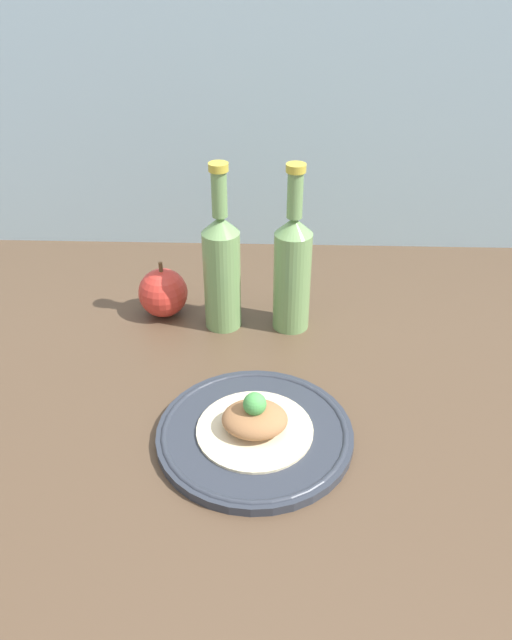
% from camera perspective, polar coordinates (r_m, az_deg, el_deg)
% --- Properties ---
extents(ground_plane, '(1.80, 1.10, 0.04)m').
position_cam_1_polar(ground_plane, '(0.92, 2.31, -8.57)').
color(ground_plane, brown).
extents(wall_backsplash, '(1.80, 0.03, 0.80)m').
position_cam_1_polar(wall_backsplash, '(1.24, 2.81, 24.09)').
color(wall_backsplash, '#9EBCCC').
rests_on(wall_backsplash, ground_plane).
extents(plate, '(0.26, 0.26, 0.02)m').
position_cam_1_polar(plate, '(0.85, -0.11, -10.33)').
color(plate, '#2D333D').
rests_on(plate, ground_plane).
extents(plated_food, '(0.16, 0.16, 0.06)m').
position_cam_1_polar(plated_food, '(0.83, -0.11, -9.20)').
color(plated_food, beige).
rests_on(plated_food, plate).
extents(cider_bottle_left, '(0.06, 0.06, 0.28)m').
position_cam_1_polar(cider_bottle_left, '(1.02, -3.15, 4.80)').
color(cider_bottle_left, '#729E5B').
rests_on(cider_bottle_left, ground_plane).
extents(cider_bottle_right, '(0.06, 0.06, 0.28)m').
position_cam_1_polar(cider_bottle_right, '(1.02, 3.35, 4.70)').
color(cider_bottle_right, '#729E5B').
rests_on(cider_bottle_right, ground_plane).
extents(apple, '(0.09, 0.09, 0.10)m').
position_cam_1_polar(apple, '(1.09, -8.49, 2.48)').
color(apple, red).
rests_on(apple, ground_plane).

